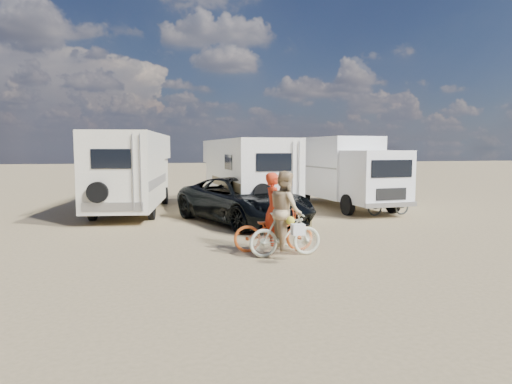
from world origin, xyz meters
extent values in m
plane|color=#9A835C|center=(0.00, 0.00, 0.00)|extent=(140.00, 140.00, 0.00)
imported|color=black|center=(-0.98, 3.53, 0.79)|extent=(4.57, 6.28, 1.59)
imported|color=orange|center=(-1.13, -0.95, 0.53)|extent=(2.07, 0.92, 1.05)
imported|color=beige|center=(-0.98, -1.51, 0.54)|extent=(1.81, 0.57, 1.08)
imported|color=red|center=(-1.13, -0.95, 0.91)|extent=(0.51, 0.71, 1.82)
imported|color=tan|center=(-0.98, -1.51, 0.94)|extent=(0.75, 0.94, 1.89)
imported|color=#2A2D2A|center=(4.88, 4.07, 0.46)|extent=(1.79, 0.69, 0.93)
cube|color=#2A5F97|center=(0.42, 3.67, 0.24)|extent=(0.71, 0.60, 0.48)
cube|color=olive|center=(0.73, 2.01, 0.17)|extent=(0.52, 0.52, 0.35)
camera|label=1|loc=(-4.16, -11.92, 2.59)|focal=32.18mm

